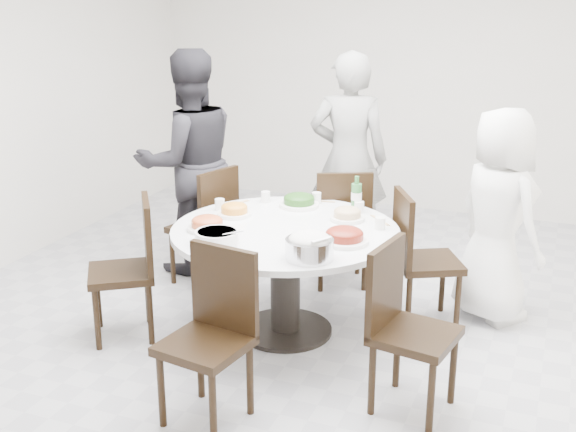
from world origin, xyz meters
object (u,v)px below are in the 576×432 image
(chair_se, at_px, (416,332))
(diner_left, at_px, (189,163))
(dining_table, at_px, (285,281))
(soup_bowl, at_px, (217,238))
(chair_sw, at_px, (121,270))
(diner_right, at_px, (498,216))
(chair_ne, at_px, (428,259))
(beverage_bottle, at_px, (356,194))
(chair_nw, at_px, (202,225))
(chair_s, at_px, (205,341))
(rice_bowl, at_px, (309,249))
(diner_middle, at_px, (349,159))
(chair_n, at_px, (341,226))

(chair_se, height_order, diner_left, diner_left)
(dining_table, bearing_deg, soup_bowl, -122.85)
(chair_sw, bearing_deg, diner_right, 83.60)
(chair_ne, relative_size, chair_se, 1.00)
(chair_se, bearing_deg, beverage_bottle, 40.78)
(chair_nw, distance_m, soup_bowl, 1.25)
(dining_table, bearing_deg, chair_s, -90.56)
(chair_nw, distance_m, beverage_bottle, 1.32)
(dining_table, bearing_deg, beverage_bottle, 59.12)
(chair_ne, distance_m, rice_bowl, 1.14)
(chair_se, height_order, diner_right, diner_right)
(diner_middle, xyz_separation_m, diner_left, (-1.15, -0.64, 0.01))
(rice_bowl, xyz_separation_m, beverage_bottle, (-0.01, 1.00, 0.07))
(chair_ne, relative_size, chair_n, 1.00)
(rice_bowl, relative_size, soup_bowl, 1.04)
(beverage_bottle, bearing_deg, chair_se, -59.48)
(diner_right, relative_size, rice_bowl, 5.31)
(chair_se, bearing_deg, chair_s, 127.29)
(chair_s, height_order, diner_left, diner_left)
(diner_left, bearing_deg, chair_nw, 87.23)
(diner_left, bearing_deg, chair_sw, 51.55)
(dining_table, xyz_separation_m, chair_ne, (0.86, 0.50, 0.10))
(dining_table, xyz_separation_m, chair_n, (0.08, 0.97, 0.10))
(dining_table, distance_m, chair_n, 0.98)
(chair_se, xyz_separation_m, beverage_bottle, (-0.68, 1.16, 0.40))
(chair_se, xyz_separation_m, soup_bowl, (-1.29, 0.18, 0.32))
(diner_right, xyz_separation_m, soup_bowl, (-1.55, -1.21, 0.04))
(chair_ne, distance_m, chair_se, 1.12)
(rice_bowl, bearing_deg, dining_table, 125.87)
(diner_middle, bearing_deg, chair_s, 76.87)
(chair_s, bearing_deg, dining_table, 98.84)
(chair_se, xyz_separation_m, diner_middle, (-1.02, 2.08, 0.42))
(rice_bowl, bearing_deg, chair_n, 99.99)
(chair_se, bearing_deg, rice_bowl, 87.54)
(chair_nw, bearing_deg, beverage_bottle, 104.33)
(chair_sw, distance_m, diner_middle, 2.19)
(chair_s, bearing_deg, chair_nw, 127.70)
(chair_ne, distance_m, chair_s, 1.85)
(chair_n, xyz_separation_m, chair_se, (0.92, -1.58, 0.00))
(chair_n, relative_size, chair_s, 1.00)
(chair_se, bearing_deg, diner_middle, 36.35)
(chair_sw, relative_size, soup_bowl, 3.48)
(chair_n, xyz_separation_m, beverage_bottle, (0.24, -0.43, 0.40))
(chair_ne, xyz_separation_m, diner_left, (-2.02, 0.33, 0.43))
(chair_nw, xyz_separation_m, beverage_bottle, (1.26, -0.04, 0.40))
(diner_middle, bearing_deg, chair_n, 87.73)
(chair_se, xyz_separation_m, rice_bowl, (-0.67, 0.15, 0.34))
(rice_bowl, bearing_deg, chair_ne, 61.26)
(chair_s, distance_m, diner_right, 2.32)
(chair_nw, xyz_separation_m, chair_se, (1.94, -1.20, 0.00))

